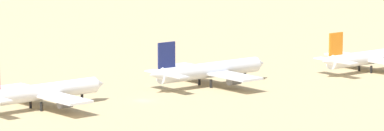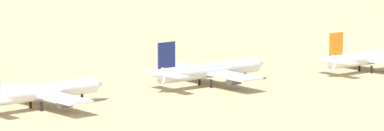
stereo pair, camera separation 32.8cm
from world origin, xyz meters
The scene contains 4 objects.
ground centered at (0.00, 0.00, 0.00)m, with size 4000.00×4000.00×0.00m, color tan.
parked_jet_red_2 centered at (-25.21, 4.95, 3.93)m, with size 36.28×30.69×11.98m.
parked_jet_navy_3 centered at (24.30, 7.61, 4.12)m, with size 38.02×32.02×12.56m.
parked_jet_orange_4 centered at (73.92, 1.13, 3.93)m, with size 36.28×30.57×11.98m.
Camera 2 is at (-138.35, -221.22, 49.71)m, focal length 103.89 mm.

